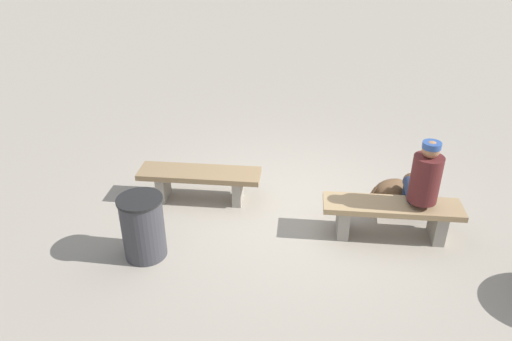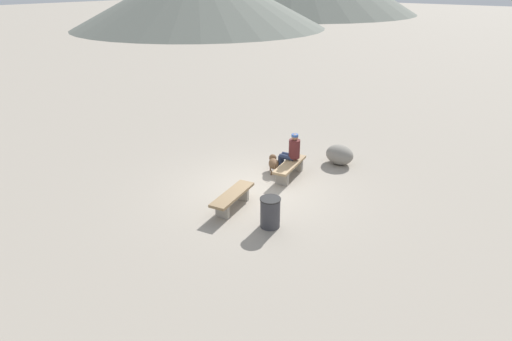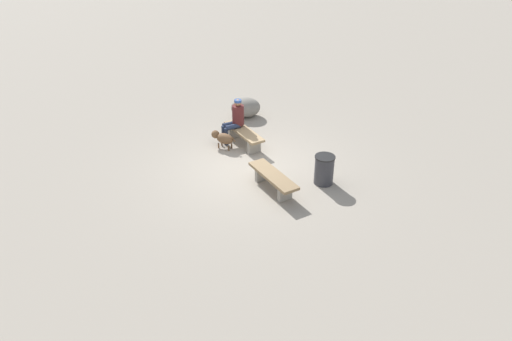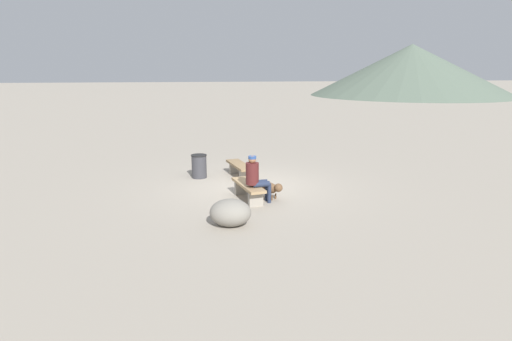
{
  "view_description": "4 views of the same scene",
  "coord_description": "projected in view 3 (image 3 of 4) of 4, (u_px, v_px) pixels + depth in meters",
  "views": [
    {
      "loc": [
        1.22,
        -5.54,
        3.64
      ],
      "look_at": [
        -0.55,
        0.1,
        0.43
      ],
      "focal_mm": 33.7,
      "sensor_mm": 36.0,
      "label": 1
    },
    {
      "loc": [
        -9.0,
        -7.07,
        5.72
      ],
      "look_at": [
        0.26,
        0.22,
        0.46
      ],
      "focal_mm": 30.35,
      "sensor_mm": 36.0,
      "label": 2
    },
    {
      "loc": [
        -11.05,
        3.72,
        6.75
      ],
      "look_at": [
        -1.13,
        0.21,
        0.56
      ],
      "focal_mm": 34.37,
      "sensor_mm": 36.0,
      "label": 3
    },
    {
      "loc": [
        12.67,
        -1.9,
        3.6
      ],
      "look_at": [
        -0.31,
        0.21,
        0.44
      ],
      "focal_mm": 29.98,
      "sensor_mm": 36.0,
      "label": 4
    }
  ],
  "objects": [
    {
      "name": "ground",
      "position": [
        249.0,
        168.0,
        13.49
      ],
      "size": [
        210.0,
        210.0,
        0.06
      ],
      "primitive_type": "cube",
      "color": "#9E9384"
    },
    {
      "name": "bench_left",
      "position": [
        273.0,
        178.0,
        12.32
      ],
      "size": [
        1.75,
        0.78,
        0.45
      ],
      "rotation": [
        0.0,
        0.0,
        0.2
      ],
      "color": "gray",
      "rests_on": "ground"
    },
    {
      "name": "bench_right",
      "position": [
        244.0,
        135.0,
        14.47
      ],
      "size": [
        1.74,
        0.77,
        0.47
      ],
      "rotation": [
        0.0,
        0.0,
        0.2
      ],
      "color": "gray",
      "rests_on": "ground"
    },
    {
      "name": "seated_person",
      "position": [
        235.0,
        118.0,
        14.46
      ],
      "size": [
        0.42,
        0.69,
        1.33
      ],
      "rotation": [
        0.0,
        0.0,
        0.15
      ],
      "color": "#511E1E",
      "rests_on": "ground"
    },
    {
      "name": "dog",
      "position": [
        223.0,
        138.0,
        14.31
      ],
      "size": [
        0.68,
        0.63,
        0.49
      ],
      "rotation": [
        0.0,
        0.0,
        0.71
      ],
      "color": "brown",
      "rests_on": "ground"
    },
    {
      "name": "trash_bin",
      "position": [
        324.0,
        170.0,
        12.58
      ],
      "size": [
        0.53,
        0.53,
        0.78
      ],
      "color": "#38383D",
      "rests_on": "ground"
    },
    {
      "name": "boulder",
      "position": [
        246.0,
        107.0,
        16.25
      ],
      "size": [
        1.0,
        1.13,
        0.64
      ],
      "primitive_type": "ellipsoid",
      "rotation": [
        0.0,
        0.0,
        2.91
      ],
      "color": "gray",
      "rests_on": "ground"
    }
  ]
}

